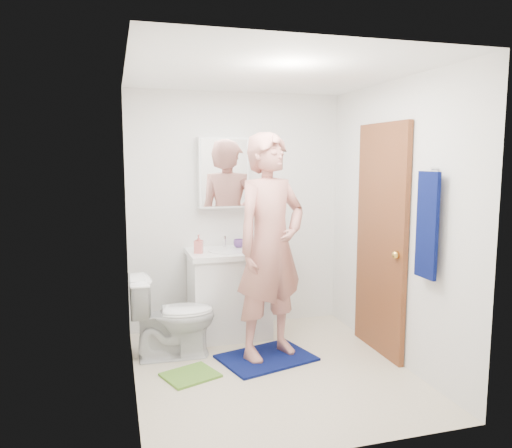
{
  "coord_description": "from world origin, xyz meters",
  "views": [
    {
      "loc": [
        -1.21,
        -3.75,
        1.75
      ],
      "look_at": [
        -0.06,
        0.25,
        1.19
      ],
      "focal_mm": 35.0,
      "sensor_mm": 36.0,
      "label": 1
    }
  ],
  "objects_px": {
    "medicine_cabinet": "(223,173)",
    "vanity_cabinet": "(229,295)",
    "toilet": "(173,316)",
    "man": "(270,246)",
    "towel": "(427,225)",
    "toothbrush_cup": "(239,244)",
    "soap_dispenser": "(199,244)"
  },
  "relations": [
    {
      "from": "toilet",
      "to": "toothbrush_cup",
      "type": "bearing_deg",
      "value": -52.38
    },
    {
      "from": "soap_dispenser",
      "to": "man",
      "type": "xyz_separation_m",
      "value": [
        0.52,
        -0.6,
        0.05
      ]
    },
    {
      "from": "toothbrush_cup",
      "to": "man",
      "type": "bearing_deg",
      "value": -83.28
    },
    {
      "from": "vanity_cabinet",
      "to": "man",
      "type": "xyz_separation_m",
      "value": [
        0.22,
        -0.64,
        0.59
      ]
    },
    {
      "from": "towel",
      "to": "toothbrush_cup",
      "type": "height_order",
      "value": "towel"
    },
    {
      "from": "medicine_cabinet",
      "to": "man",
      "type": "relative_size",
      "value": 0.36
    },
    {
      "from": "towel",
      "to": "man",
      "type": "relative_size",
      "value": 0.41
    },
    {
      "from": "soap_dispenser",
      "to": "toilet",
      "type": "bearing_deg",
      "value": -129.5
    },
    {
      "from": "toothbrush_cup",
      "to": "towel",
      "type": "bearing_deg",
      "value": -56.95
    },
    {
      "from": "towel",
      "to": "soap_dispenser",
      "type": "height_order",
      "value": "towel"
    },
    {
      "from": "medicine_cabinet",
      "to": "toothbrush_cup",
      "type": "relative_size",
      "value": 6.45
    },
    {
      "from": "medicine_cabinet",
      "to": "soap_dispenser",
      "type": "xyz_separation_m",
      "value": [
        -0.3,
        -0.27,
        -0.66
      ]
    },
    {
      "from": "toothbrush_cup",
      "to": "soap_dispenser",
      "type": "bearing_deg",
      "value": -158.92
    },
    {
      "from": "toilet",
      "to": "soap_dispenser",
      "type": "height_order",
      "value": "soap_dispenser"
    },
    {
      "from": "towel",
      "to": "toothbrush_cup",
      "type": "distance_m",
      "value": 1.95
    },
    {
      "from": "vanity_cabinet",
      "to": "soap_dispenser",
      "type": "relative_size",
      "value": 4.52
    },
    {
      "from": "vanity_cabinet",
      "to": "toothbrush_cup",
      "type": "bearing_deg",
      "value": 42.78
    },
    {
      "from": "medicine_cabinet",
      "to": "soap_dispenser",
      "type": "bearing_deg",
      "value": -138.17
    },
    {
      "from": "vanity_cabinet",
      "to": "toothbrush_cup",
      "type": "xyz_separation_m",
      "value": [
        0.13,
        0.12,
        0.49
      ]
    },
    {
      "from": "towel",
      "to": "toothbrush_cup",
      "type": "bearing_deg",
      "value": 123.05
    },
    {
      "from": "medicine_cabinet",
      "to": "vanity_cabinet",
      "type": "bearing_deg",
      "value": -90.0
    },
    {
      "from": "medicine_cabinet",
      "to": "toothbrush_cup",
      "type": "height_order",
      "value": "medicine_cabinet"
    },
    {
      "from": "vanity_cabinet",
      "to": "man",
      "type": "bearing_deg",
      "value": -70.77
    },
    {
      "from": "vanity_cabinet",
      "to": "medicine_cabinet",
      "type": "relative_size",
      "value": 1.14
    },
    {
      "from": "man",
      "to": "soap_dispenser",
      "type": "bearing_deg",
      "value": 109.46
    },
    {
      "from": "toilet",
      "to": "man",
      "type": "bearing_deg",
      "value": -104.4
    },
    {
      "from": "toothbrush_cup",
      "to": "man",
      "type": "height_order",
      "value": "man"
    },
    {
      "from": "man",
      "to": "toilet",
      "type": "bearing_deg",
      "value": 142.04
    },
    {
      "from": "towel",
      "to": "medicine_cabinet",
      "type": "bearing_deg",
      "value": 124.61
    },
    {
      "from": "vanity_cabinet",
      "to": "toilet",
      "type": "xyz_separation_m",
      "value": [
        -0.6,
        -0.4,
        -0.03
      ]
    },
    {
      "from": "vanity_cabinet",
      "to": "towel",
      "type": "bearing_deg",
      "value": -51.53
    },
    {
      "from": "man",
      "to": "towel",
      "type": "bearing_deg",
      "value": -63.18
    }
  ]
}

